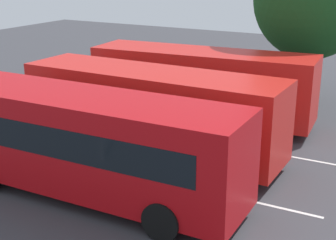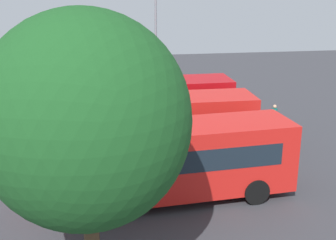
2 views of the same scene
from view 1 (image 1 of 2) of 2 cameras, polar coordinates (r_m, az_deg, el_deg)
name	(u,v)px [view 1 (image 1 of 2)]	position (r m, az deg, el deg)	size (l,w,h in m)	color
ground_plane	(167,155)	(18.40, -0.09, -4.09)	(63.44, 63.44, 0.00)	#38383D
bus_far_left	(201,83)	(21.81, 3.87, 4.34)	(10.01, 3.33, 3.19)	red
bus_center_left	(151,109)	(17.89, -2.01, 1.26)	(9.87, 2.78, 3.19)	red
bus_center_right	(88,142)	(14.91, -9.28, -2.50)	(9.88, 2.84, 3.19)	#B70C11
lane_stripe_outer_left	(191,138)	(20.08, 2.72, -2.14)	(12.32, 0.12, 0.01)	silver
lane_stripe_inner_left	(138,175)	(16.79, -3.47, -6.38)	(12.32, 0.12, 0.01)	silver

